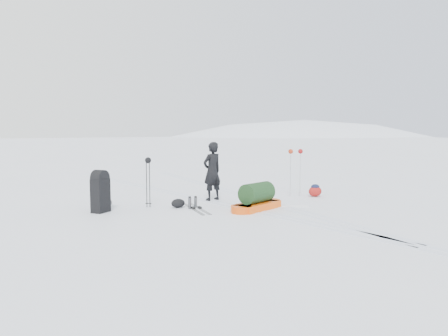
# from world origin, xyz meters

# --- Properties ---
(ground) EXTENTS (200.00, 200.00, 0.00)m
(ground) POSITION_xyz_m (0.00, 0.00, 0.00)
(ground) COLOR white
(ground) RESTS_ON ground
(ski_tracks) EXTENTS (3.38, 17.97, 0.01)m
(ski_tracks) POSITION_xyz_m (0.61, 0.88, 0.00)
(ski_tracks) COLOR silver
(ski_tracks) RESTS_ON ground
(skier) EXTENTS (0.63, 0.46, 1.59)m
(skier) POSITION_xyz_m (0.09, 1.04, 0.79)
(skier) COLOR black
(skier) RESTS_ON ground
(pulk_sled) EXTENTS (1.76, 0.93, 0.65)m
(pulk_sled) POSITION_xyz_m (0.24, -0.73, 0.25)
(pulk_sled) COLOR #EE570E
(pulk_sled) RESTS_ON ground
(expedition_rucksack) EXTENTS (0.77, 1.05, 0.99)m
(expedition_rucksack) POSITION_xyz_m (-2.98, 1.07, 0.46)
(expedition_rucksack) COLOR black
(expedition_rucksack) RESTS_ON ground
(ski_poles_black) EXTENTS (0.16, 0.15, 1.24)m
(ski_poles_black) POSITION_xyz_m (-1.80, 1.03, 1.02)
(ski_poles_black) COLOR black
(ski_poles_black) RESTS_ON ground
(ski_poles_silver) EXTENTS (0.42, 0.25, 1.37)m
(ski_poles_silver) POSITION_xyz_m (2.48, 0.33, 1.14)
(ski_poles_silver) COLOR silver
(ski_poles_silver) RESTS_ON ground
(touring_skis_grey) EXTENTS (0.61, 1.63, 0.06)m
(touring_skis_grey) POSITION_xyz_m (-0.95, 0.10, 0.01)
(touring_skis_grey) COLOR #999DA1
(touring_skis_grey) RESTS_ON ground
(touring_skis_white) EXTENTS (1.40, 1.27, 0.06)m
(touring_skis_white) POSITION_xyz_m (0.93, -0.60, 0.01)
(touring_skis_white) COLOR white
(touring_skis_white) RESTS_ON ground
(rope_coil) EXTENTS (0.62, 0.62, 0.06)m
(rope_coil) POSITION_xyz_m (0.49, -0.48, 0.03)
(rope_coil) COLOR #61B4EC
(rope_coil) RESTS_ON ground
(small_daypack) EXTENTS (0.42, 0.31, 0.36)m
(small_daypack) POSITION_xyz_m (2.90, -0.06, 0.17)
(small_daypack) COLOR maroon
(small_daypack) RESTS_ON ground
(thermos_pair) EXTENTS (0.31, 0.19, 0.31)m
(thermos_pair) POSITION_xyz_m (-0.97, 0.27, 0.14)
(thermos_pair) COLOR #505257
(thermos_pair) RESTS_ON ground
(stuff_sack) EXTENTS (0.37, 0.29, 0.22)m
(stuff_sack) POSITION_xyz_m (-1.23, 0.53, 0.11)
(stuff_sack) COLOR black
(stuff_sack) RESTS_ON ground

